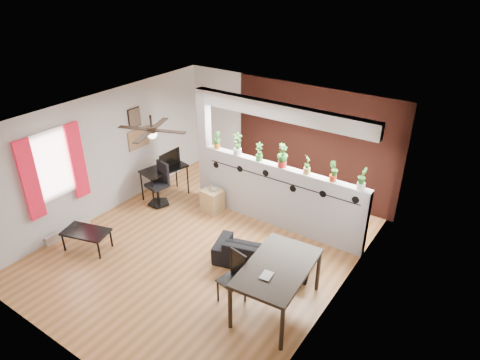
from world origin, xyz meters
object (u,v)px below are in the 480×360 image
(ceiling_fan, at_px, (152,131))
(potted_plant_3, at_px, (283,155))
(potted_plant_5, at_px, (334,171))
(office_chair, at_px, (160,187))
(computer_desk, at_px, (164,171))
(potted_plant_4, at_px, (307,164))
(sofa, at_px, (263,253))
(cube_shelf, at_px, (212,201))
(folding_chair, at_px, (235,273))
(potted_plant_2, at_px, (259,151))
(coffee_table, at_px, (86,233))
(cup, at_px, (214,189))
(potted_plant_1, at_px, (237,143))
(potted_plant_0, at_px, (217,140))
(dining_table, at_px, (277,271))
(potted_plant_6, at_px, (362,178))

(ceiling_fan, distance_m, potted_plant_3, 2.51)
(potted_plant_3, xyz_separation_m, potted_plant_5, (1.05, 0.00, -0.04))
(office_chair, bearing_deg, computer_desk, 112.03)
(potted_plant_4, xyz_separation_m, sofa, (-0.14, -1.29, -1.31))
(cube_shelf, distance_m, folding_chair, 2.80)
(potted_plant_2, relative_size, folding_chair, 0.42)
(potted_plant_3, bearing_deg, office_chair, -163.93)
(coffee_table, bearing_deg, cube_shelf, 65.15)
(folding_chair, height_order, coffee_table, folding_chair)
(cup, distance_m, coffee_table, 2.71)
(potted_plant_3, relative_size, potted_plant_5, 1.22)
(potted_plant_2, distance_m, office_chair, 2.51)
(ceiling_fan, height_order, potted_plant_2, ceiling_fan)
(potted_plant_1, xyz_separation_m, potted_plant_3, (1.05, 0.00, 0.00))
(computer_desk, bearing_deg, potted_plant_0, 21.22)
(cube_shelf, height_order, cup, cup)
(dining_table, distance_m, coffee_table, 3.82)
(sofa, bearing_deg, cup, -43.64)
(potted_plant_3, distance_m, cube_shelf, 2.03)
(ceiling_fan, distance_m, cup, 2.29)
(potted_plant_1, relative_size, cup, 3.53)
(potted_plant_2, xyz_separation_m, potted_plant_4, (1.05, 0.00, -0.00))
(ceiling_fan, bearing_deg, sofa, 14.50)
(office_chair, bearing_deg, ceiling_fan, -45.03)
(potted_plant_3, relative_size, cube_shelf, 0.93)
(potted_plant_1, relative_size, potted_plant_2, 1.22)
(potted_plant_0, distance_m, potted_plant_1, 0.53)
(cup, height_order, computer_desk, computer_desk)
(office_chair, relative_size, dining_table, 0.62)
(potted_plant_1, bearing_deg, potted_plant_3, 0.00)
(potted_plant_3, height_order, potted_plant_5, potted_plant_3)
(potted_plant_5, distance_m, sofa, 1.96)
(potted_plant_3, xyz_separation_m, sofa, (0.39, -1.29, -1.35))
(potted_plant_6, relative_size, dining_table, 0.26)
(computer_desk, height_order, office_chair, office_chair)
(potted_plant_5, xyz_separation_m, coffee_table, (-3.67, -2.77, -1.20))
(potted_plant_5, bearing_deg, potted_plant_6, 0.00)
(potted_plant_5, distance_m, folding_chair, 2.58)
(potted_plant_1, distance_m, potted_plant_4, 1.58)
(folding_chair, relative_size, coffee_table, 0.95)
(potted_plant_5, distance_m, coffee_table, 4.75)
(ceiling_fan, bearing_deg, folding_chair, -13.62)
(potted_plant_2, height_order, potted_plant_3, potted_plant_3)
(potted_plant_6, relative_size, office_chair, 0.42)
(potted_plant_4, xyz_separation_m, potted_plant_6, (1.05, 0.00, 0.02))
(potted_plant_2, distance_m, computer_desk, 2.44)
(potted_plant_0, xyz_separation_m, office_chair, (-1.06, -0.76, -1.11))
(potted_plant_4, xyz_separation_m, potted_plant_5, (0.53, 0.00, 0.00))
(potted_plant_4, bearing_deg, potted_plant_0, 180.00)
(cup, bearing_deg, potted_plant_2, 20.46)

